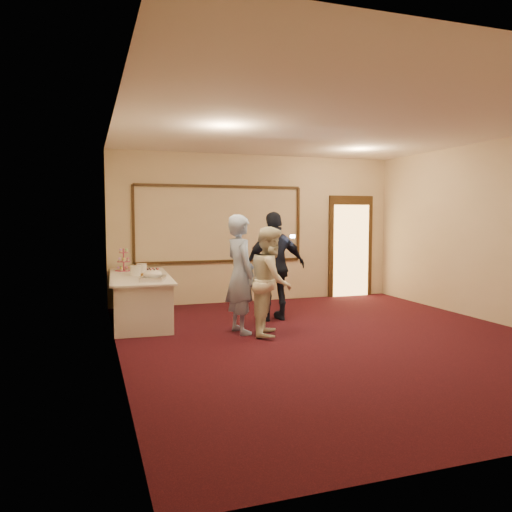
{
  "coord_description": "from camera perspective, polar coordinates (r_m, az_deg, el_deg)",
  "views": [
    {
      "loc": [
        -3.33,
        -6.24,
        1.75
      ],
      "look_at": [
        -0.91,
        0.9,
        1.15
      ],
      "focal_mm": 35.0,
      "sensor_mm": 36.0,
      "label": 1
    }
  ],
  "objects": [
    {
      "name": "plate_stack_b",
      "position": [
        8.96,
        -12.95,
        -1.34
      ],
      "size": [
        0.19,
        0.19,
        0.16
      ],
      "color": "white",
      "rests_on": "buffet_table"
    },
    {
      "name": "woman",
      "position": [
        7.35,
        1.73,
        -2.87
      ],
      "size": [
        0.87,
        0.96,
        1.6
      ],
      "primitive_type": "imported",
      "rotation": [
        0.0,
        0.0,
        1.14
      ],
      "color": "white",
      "rests_on": "floor"
    },
    {
      "name": "buffet_table",
      "position": [
        8.58,
        -13.1,
        -4.7
      ],
      "size": [
        1.08,
        2.52,
        0.77
      ],
      "color": "silver",
      "rests_on": "floor"
    },
    {
      "name": "tart",
      "position": [
        8.28,
        -12.23,
        -2.17
      ],
      "size": [
        0.28,
        0.28,
        0.06
      ],
      "color": "white",
      "rests_on": "buffet_table"
    },
    {
      "name": "doorway",
      "position": [
        11.15,
        10.75,
        1.02
      ],
      "size": [
        1.05,
        0.07,
        2.2
      ],
      "color": "black",
      "rests_on": "floor"
    },
    {
      "name": "man",
      "position": [
        7.46,
        -1.8,
        -2.09
      ],
      "size": [
        0.52,
        0.7,
        1.78
      ],
      "primitive_type": "imported",
      "rotation": [
        0.0,
        0.0,
        1.72
      ],
      "color": "#96B2E8",
      "rests_on": "floor"
    },
    {
      "name": "room_walls",
      "position": [
        7.08,
        9.45,
        6.72
      ],
      "size": [
        6.04,
        7.04,
        3.02
      ],
      "color": "beige",
      "rests_on": "floor"
    },
    {
      "name": "plate_stack_a",
      "position": [
        8.51,
        -13.55,
        -1.64
      ],
      "size": [
        0.2,
        0.2,
        0.16
      ],
      "color": "white",
      "rests_on": "buffet_table"
    },
    {
      "name": "floor",
      "position": [
        7.28,
        9.24,
        -9.41
      ],
      "size": [
        7.0,
        7.0,
        0.0
      ],
      "primitive_type": "plane",
      "color": "black",
      "rests_on": "ground"
    },
    {
      "name": "guest",
      "position": [
        8.39,
        2.18,
        -1.17
      ],
      "size": [
        1.08,
        0.46,
        1.83
      ],
      "primitive_type": "imported",
      "rotation": [
        0.0,
        0.0,
        3.15
      ],
      "color": "black",
      "rests_on": "floor"
    },
    {
      "name": "cupcake_stand",
      "position": [
        9.3,
        -14.88,
        -0.67
      ],
      "size": [
        0.3,
        0.3,
        0.44
      ],
      "color": "#C03C68",
      "rests_on": "buffet_table"
    },
    {
      "name": "pavlova_tray",
      "position": [
        7.78,
        -11.71,
        -2.22
      ],
      "size": [
        0.45,
        0.54,
        0.18
      ],
      "color": "silver",
      "rests_on": "buffet_table"
    },
    {
      "name": "wall_molding",
      "position": [
        10.03,
        -4.11,
        3.68
      ],
      "size": [
        3.45,
        0.04,
        1.55
      ],
      "color": "black",
      "rests_on": "room_walls"
    },
    {
      "name": "camera_flash",
      "position": [
        8.25,
        4.2,
        2.26
      ],
      "size": [
        0.07,
        0.05,
        0.05
      ],
      "primitive_type": "cube",
      "rotation": [
        0.0,
        0.0,
        0.09
      ],
      "color": "white",
      "rests_on": "guest"
    }
  ]
}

